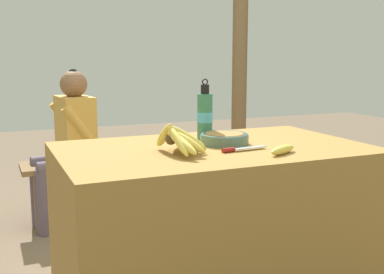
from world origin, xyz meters
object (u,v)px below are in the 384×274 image
Objects in this scene: banana_bunch_ripe at (179,139)px; serving_bowl at (224,138)px; seated_vendor at (68,137)px; support_post_far at (240,33)px; knife at (238,149)px; banana_bunch_green at (168,146)px; wooden_bench at (117,169)px; loose_banana_front at (283,150)px; water_bottle at (205,116)px.

serving_bowl is at bearing 24.23° from banana_bunch_ripe.
seated_vendor is (-0.48, 1.36, -0.17)m from serving_bowl.
support_post_far reaches higher than seated_vendor.
banana_bunch_ripe is 0.25m from knife.
knife is at bearing -99.64° from banana_bunch_green.
wooden_bench is (0.12, 1.52, -0.47)m from banana_bunch_ripe.
loose_banana_front is 0.58× the size of banana_bunch_green.
water_bottle is 0.22× the size of wooden_bench.
banana_bunch_ripe is 1.59m from wooden_bench.
support_post_far is at bearing 59.25° from serving_bowl.
water_bottle is 1.35m from banana_bunch_green.
knife is 1.61m from seated_vendor.
seated_vendor is (-0.60, 1.65, -0.16)m from loose_banana_front.
knife is (0.02, -0.30, -0.11)m from water_bottle.
seated_vendor is at bearing -177.22° from banana_bunch_green.
banana_bunch_ripe reaches higher than knife.
support_post_far is at bearing -178.09° from seated_vendor.
serving_bowl is at bearing -74.19° from water_bottle.
water_bottle is (-0.04, 0.13, 0.09)m from serving_bowl.
knife is 1.61m from banana_bunch_green.
knife is at bearing 139.25° from loose_banana_front.
wooden_bench is 0.49× the size of support_post_far.
loose_banana_front reaches higher than banana_bunch_green.
loose_banana_front is (0.12, -0.29, -0.01)m from serving_bowl.
wooden_bench is 0.41m from banana_bunch_green.
support_post_far reaches higher than wooden_bench.
loose_banana_front is at bearing -46.65° from knife.
support_post_far is at bearing 55.34° from knife.
wooden_bench is at bearing -179.82° from seated_vendor.
serving_bowl is 1.89m from support_post_far.
banana_bunch_ripe reaches higher than banana_bunch_green.
wooden_bench is at bearing 94.79° from water_bottle.
support_post_far reaches higher than banana_bunch_ripe.
banana_bunch_green is (0.13, 1.69, -0.29)m from loose_banana_front.
serving_bowl reaches higher than wooden_bench.
serving_bowl is at bearing 76.79° from knife.
serving_bowl is 0.17m from knife.
serving_bowl reaches higher than banana_bunch_green.
seated_vendor is 0.74m from banana_bunch_green.
banana_bunch_ripe is at bearing 155.84° from loose_banana_front.
loose_banana_front is 1.76m from wooden_bench.
serving_bowl is at bearing 103.41° from seated_vendor.
water_bottle reaches higher than loose_banana_front.
wooden_bench is 4.54× the size of banana_bunch_green.
banana_bunch_ripe is 1.12× the size of banana_bunch_green.
loose_banana_front is (0.15, -0.42, -0.10)m from water_bottle.
banana_bunch_ripe is 0.30× the size of seated_vendor.
loose_banana_front reaches higher than wooden_bench.
loose_banana_front is 0.06× the size of support_post_far.
support_post_far reaches higher than serving_bowl.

